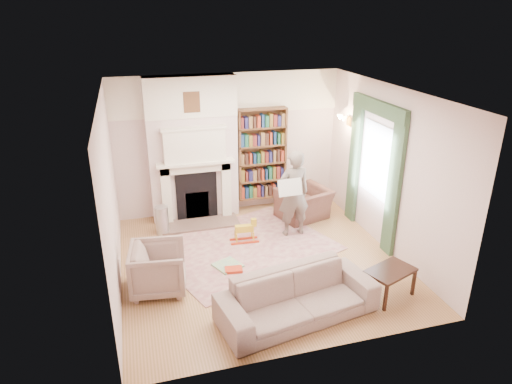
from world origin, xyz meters
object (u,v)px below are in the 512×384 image
object	(u,v)px
man_reading	(294,194)
sofa	(298,297)
bookcase	(262,154)
armchair_left	(158,269)
armchair_reading	(304,204)
coffee_table	(389,283)
rocking_horse	(244,231)
paraffin_heater	(162,220)

from	to	relation	value
man_reading	sofa	bearing A→B (deg)	68.72
bookcase	man_reading	world-z (taller)	bookcase
armchair_left	armchair_reading	bearing A→B (deg)	-52.44
coffee_table	rocking_horse	xyz separation A→B (m)	(-1.62, 2.17, 0.00)
sofa	paraffin_heater	xyz separation A→B (m)	(-1.55, 3.00, -0.04)
man_reading	rocking_horse	distance (m)	1.12
man_reading	paraffin_heater	distance (m)	2.49
coffee_table	rocking_horse	world-z (taller)	same
sofa	paraffin_heater	size ratio (longest dim) A/B	3.95
paraffin_heater	man_reading	bearing A→B (deg)	-16.23
bookcase	armchair_left	xyz separation A→B (m)	(-2.33, -2.51, -0.81)
coffee_table	sofa	bearing A→B (deg)	162.16
bookcase	rocking_horse	distance (m)	1.86
armchair_reading	armchair_left	size ratio (longest dim) A/B	1.18
bookcase	armchair_reading	distance (m)	1.32
rocking_horse	sofa	bearing A→B (deg)	-82.15
armchair_reading	rocking_horse	bearing A→B (deg)	8.82
armchair_left	paraffin_heater	xyz separation A→B (m)	(0.21, 1.83, -0.09)
armchair_left	rocking_horse	distance (m)	1.94
bookcase	armchair_left	distance (m)	3.52
rocking_horse	paraffin_heater	bearing A→B (deg)	155.42
armchair_left	rocking_horse	xyz separation A→B (m)	(1.59, 1.09, -0.14)
bookcase	coffee_table	world-z (taller)	bookcase
bookcase	sofa	world-z (taller)	bookcase
sofa	man_reading	world-z (taller)	man_reading
rocking_horse	armchair_left	bearing A→B (deg)	-141.92
armchair_reading	paraffin_heater	world-z (taller)	armchair_reading
armchair_reading	man_reading	xyz separation A→B (m)	(-0.45, -0.60, 0.51)
sofa	man_reading	xyz separation A→B (m)	(0.78, 2.32, 0.50)
armchair_reading	armchair_left	world-z (taller)	armchair_left
man_reading	paraffin_heater	xyz separation A→B (m)	(-2.33, 0.68, -0.54)
bookcase	armchair_left	bearing A→B (deg)	-132.93
sofa	coffee_table	world-z (taller)	sofa
paraffin_heater	bookcase	bearing A→B (deg)	17.61
coffee_table	man_reading	bearing A→B (deg)	85.68
armchair_reading	coffee_table	size ratio (longest dim) A/B	1.36
armchair_left	rocking_horse	size ratio (longest dim) A/B	1.57
bookcase	armchair_reading	bearing A→B (deg)	-48.99
bookcase	armchair_left	world-z (taller)	bookcase
armchair_reading	coffee_table	distance (m)	2.85
armchair_reading	man_reading	distance (m)	0.91
sofa	paraffin_heater	distance (m)	3.38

